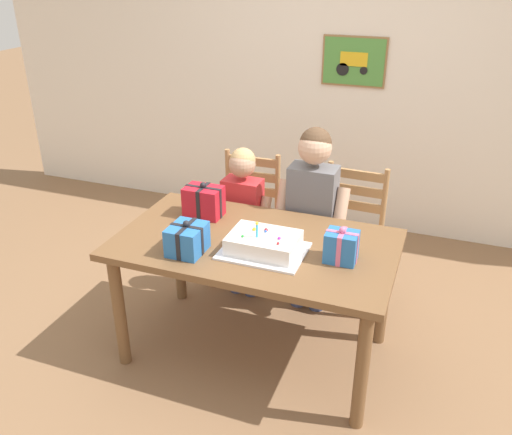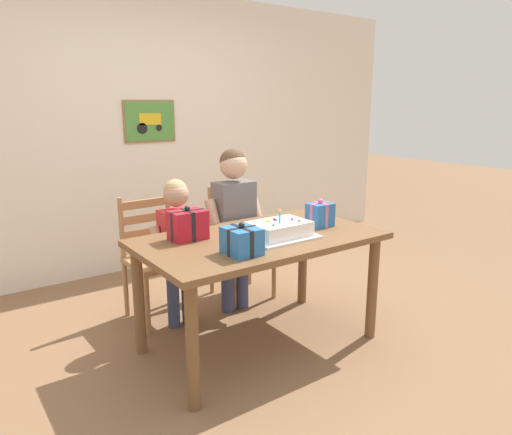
# 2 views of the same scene
# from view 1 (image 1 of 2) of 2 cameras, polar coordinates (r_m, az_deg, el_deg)

# --- Properties ---
(ground_plane) EXTENTS (20.00, 20.00, 0.00)m
(ground_plane) POSITION_cam_1_polar(r_m,az_deg,el_deg) (3.40, -0.07, -13.81)
(ground_plane) COLOR #846042
(back_wall) EXTENTS (6.40, 0.11, 2.60)m
(back_wall) POSITION_cam_1_polar(r_m,az_deg,el_deg) (4.60, 8.88, 14.70)
(back_wall) COLOR silver
(back_wall) RESTS_ON ground
(dining_table) EXTENTS (1.54, 0.88, 0.76)m
(dining_table) POSITION_cam_1_polar(r_m,az_deg,el_deg) (3.02, -0.08, -4.16)
(dining_table) COLOR brown
(dining_table) RESTS_ON ground
(birthday_cake) EXTENTS (0.44, 0.34, 0.19)m
(birthday_cake) POSITION_cam_1_polar(r_m,az_deg,el_deg) (2.85, 0.82, -2.81)
(birthday_cake) COLOR silver
(birthday_cake) RESTS_ON dining_table
(gift_box_red_large) EXTENTS (0.17, 0.14, 0.20)m
(gift_box_red_large) POSITION_cam_1_polar(r_m,az_deg,el_deg) (2.79, 8.99, -3.04)
(gift_box_red_large) COLOR #286BB7
(gift_box_red_large) RESTS_ON dining_table
(gift_box_beside_cake) EXTENTS (0.23, 0.16, 0.22)m
(gift_box_beside_cake) POSITION_cam_1_polar(r_m,az_deg,el_deg) (3.24, -5.53, 1.69)
(gift_box_beside_cake) COLOR red
(gift_box_beside_cake) RESTS_ON dining_table
(gift_box_corner_small) EXTENTS (0.18, 0.21, 0.19)m
(gift_box_corner_small) POSITION_cam_1_polar(r_m,az_deg,el_deg) (2.86, -7.27, -2.27)
(gift_box_corner_small) COLOR #286BB7
(gift_box_corner_small) RESTS_ON dining_table
(chair_left) EXTENTS (0.43, 0.43, 0.92)m
(chair_left) POSITION_cam_1_polar(r_m,az_deg,el_deg) (3.89, -1.07, -0.09)
(chair_left) COLOR #A87A4C
(chair_left) RESTS_ON ground
(chair_right) EXTENTS (0.44, 0.44, 0.92)m
(chair_right) POSITION_cam_1_polar(r_m,az_deg,el_deg) (3.71, 9.70, -1.86)
(chair_right) COLOR #A87A4C
(chair_right) RESTS_ON ground
(child_older) EXTENTS (0.45, 0.26, 1.26)m
(child_older) POSITION_cam_1_polar(r_m,az_deg,el_deg) (3.40, 5.93, 1.38)
(child_older) COLOR #38426B
(child_older) RESTS_ON ground
(child_younger) EXTENTS (0.39, 0.22, 1.08)m
(child_younger) POSITION_cam_1_polar(r_m,az_deg,el_deg) (3.58, -1.42, 0.85)
(child_younger) COLOR #38426B
(child_younger) RESTS_ON ground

